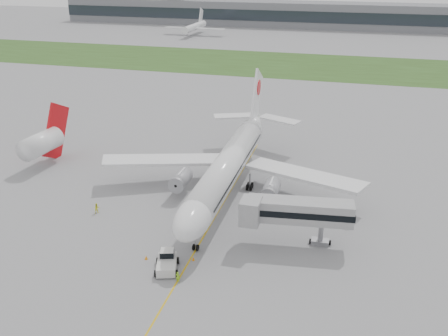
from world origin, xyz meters
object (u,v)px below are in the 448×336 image
(airliner, at_px, (230,163))
(ground_crew_near, at_px, (178,277))
(neighbor_aircraft, at_px, (43,142))
(jet_bridge, at_px, (293,212))
(pushback_tug, at_px, (167,262))

(airliner, bearing_deg, ground_crew_near, -89.75)
(airliner, height_order, neighbor_aircraft, airliner)
(airliner, xyz_separation_m, neighbor_aircraft, (-39.30, 2.66, -0.72))
(ground_crew_near, bearing_deg, airliner, -96.30)
(airliner, height_order, jet_bridge, airliner)
(airliner, distance_m, pushback_tug, 25.75)
(jet_bridge, distance_m, ground_crew_near, 18.99)
(pushback_tug, distance_m, jet_bridge, 19.22)
(pushback_tug, relative_size, ground_crew_near, 3.28)
(jet_bridge, relative_size, neighbor_aircraft, 1.04)
(jet_bridge, bearing_deg, pushback_tug, -152.76)
(airliner, bearing_deg, pushback_tug, -95.33)
(jet_bridge, distance_m, neighbor_aircraft, 55.29)
(ground_crew_near, xyz_separation_m, neighbor_aircraft, (-39.42, 30.42, 4.16))
(pushback_tug, distance_m, neighbor_aircraft, 46.45)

